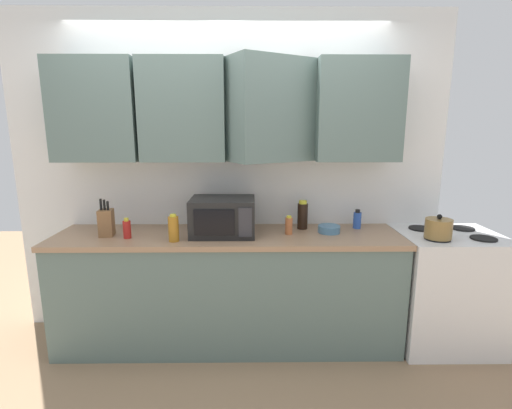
% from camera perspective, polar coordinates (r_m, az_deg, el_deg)
% --- Properties ---
extents(ground_plane, '(8.00, 8.00, 0.00)m').
position_cam_1_polar(ground_plane, '(2.70, -4.97, -27.61)').
color(ground_plane, '#937556').
extents(wall_back_with_cabinets, '(3.52, 0.60, 2.60)m').
position_cam_1_polar(wall_back_with_cabinets, '(3.01, -4.19, 9.26)').
color(wall_back_with_cabinets, white).
rests_on(wall_back_with_cabinets, ground_plane).
extents(counter_run, '(2.65, 0.63, 0.90)m').
position_cam_1_polar(counter_run, '(3.05, -4.13, -12.58)').
color(counter_run, slate).
rests_on(counter_run, ground_plane).
extents(stove_range, '(0.76, 0.64, 0.91)m').
position_cam_1_polar(stove_range, '(3.39, 26.68, -11.31)').
color(stove_range, silver).
rests_on(stove_range, ground_plane).
extents(kettle, '(0.19, 0.19, 0.18)m').
position_cam_1_polar(kettle, '(3.04, 25.93, -3.28)').
color(kettle, olive).
rests_on(kettle, stove_range).
extents(microwave, '(0.48, 0.37, 0.28)m').
position_cam_1_polar(microwave, '(2.86, -5.05, -1.82)').
color(microwave, black).
rests_on(microwave, counter_run).
extents(knife_block, '(0.12, 0.13, 0.29)m').
position_cam_1_polar(knife_block, '(3.03, -21.77, -2.52)').
color(knife_block, brown).
rests_on(knife_block, counter_run).
extents(bottle_soy_dark, '(0.08, 0.08, 0.23)m').
position_cam_1_polar(bottle_soy_dark, '(3.04, 7.08, -1.63)').
color(bottle_soy_dark, black).
rests_on(bottle_soy_dark, counter_run).
extents(bottle_blue_cleaner, '(0.06, 0.06, 0.15)m').
position_cam_1_polar(bottle_blue_cleaner, '(3.14, 15.10, -2.25)').
color(bottle_blue_cleaner, '#2D56B7').
rests_on(bottle_blue_cleaner, counter_run).
extents(bottle_amber_vinegar, '(0.07, 0.07, 0.20)m').
position_cam_1_polar(bottle_amber_vinegar, '(2.75, -12.40, -3.58)').
color(bottle_amber_vinegar, '#AD701E').
rests_on(bottle_amber_vinegar, counter_run).
extents(bottle_red_sauce, '(0.06, 0.06, 0.15)m').
position_cam_1_polar(bottle_red_sauce, '(2.93, -18.98, -3.54)').
color(bottle_red_sauce, red).
rests_on(bottle_red_sauce, counter_run).
extents(bottle_spice_jar, '(0.06, 0.06, 0.14)m').
position_cam_1_polar(bottle_spice_jar, '(2.88, 5.00, -3.19)').
color(bottle_spice_jar, '#BC6638').
rests_on(bottle_spice_jar, counter_run).
extents(bowl_ceramic_small, '(0.17, 0.17, 0.06)m').
position_cam_1_polar(bowl_ceramic_small, '(2.98, 11.02, -3.67)').
color(bowl_ceramic_small, teal).
rests_on(bowl_ceramic_small, counter_run).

